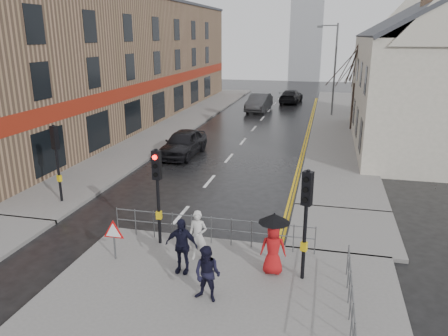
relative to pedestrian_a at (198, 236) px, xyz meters
The scene contains 24 objects.
ground 2.17m from the pedestrian_a, 161.51° to the left, with size 120.00×120.00×0.00m, color black.
near_pavement 3.24m from the pedestrian_a, 68.05° to the right, with size 10.00×9.00×0.14m, color #605E5B.
left_pavement 25.06m from the pedestrian_a, 109.45° to the left, with size 4.00×44.00×0.14m, color #605E5B.
right_pavement 26.05m from the pedestrian_a, 79.68° to the left, with size 4.00×40.00×0.14m, color #605E5B.
pavement_bridge_right 5.97m from the pedestrian_a, 37.78° to the left, with size 4.00×4.20×0.14m, color #605E5B.
building_left_terrace 26.82m from the pedestrian_a, 121.46° to the left, with size 8.00×42.00×10.00m, color #8D6B51.
building_right_cream 21.55m from the pedestrian_a, 61.37° to the left, with size 9.00×16.40×10.10m.
church_tower 63.13m from the pedestrian_a, 90.31° to the left, with size 5.00×5.00×18.00m, color #919499.
traffic_signal_near_left 2.35m from the pedestrian_a, 153.66° to the left, with size 0.28×0.27×3.40m.
traffic_signal_near_right 3.70m from the pedestrian_a, ahead, with size 0.34×0.33×3.40m.
traffic_signal_far_left 8.31m from the pedestrian_a, 153.75° to the left, with size 0.34×0.33×3.40m.
guard_railing_front 1.22m from the pedestrian_a, 84.70° to the left, with size 7.14×0.04×1.00m.
guard_railing_side 5.13m from the pedestrian_a, 24.61° to the right, with size 0.04×4.54×1.00m.
warning_sign 2.70m from the pedestrian_a, 167.34° to the right, with size 0.80×0.07×1.35m.
street_lamp 29.13m from the pedestrian_a, 82.08° to the left, with size 1.83×0.25×8.00m.
tree_near 23.68m from the pedestrian_a, 75.94° to the left, with size 2.40×2.40×6.58m.
tree_far 31.42m from the pedestrian_a, 78.62° to the left, with size 2.40×2.40×5.64m.
pedestrian_a is the anchor object (origin of this frame).
pedestrian_b 2.32m from the pedestrian_a, 67.00° to the right, with size 0.78×0.61×1.60m, color black.
pedestrian_with_umbrella 2.48m from the pedestrian_a, ahead, with size 0.96×0.96×1.95m.
pedestrian_d 0.89m from the pedestrian_a, 107.13° to the right, with size 1.03×0.43×1.75m, color black.
car_parked 13.38m from the pedestrian_a, 110.53° to the left, with size 1.87×4.66×1.59m, color black.
car_mid 30.24m from the pedestrian_a, 95.31° to the left, with size 1.77×5.07×1.67m, color #46484B.
car_far 36.29m from the pedestrian_a, 90.34° to the left, with size 2.01×4.94×1.43m, color black.
Camera 1 is at (5.60, -12.79, 7.11)m, focal length 35.00 mm.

